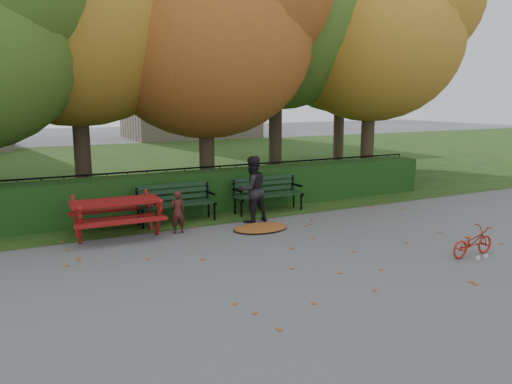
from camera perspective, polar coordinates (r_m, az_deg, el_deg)
name	(u,v)px	position (r m, az deg, el deg)	size (l,w,h in m)	color
ground	(312,258)	(9.06, 6.44, -7.53)	(90.00, 90.00, 0.00)	slate
grass_strip	(127,166)	(21.85, -14.48, 2.89)	(90.00, 90.00, 0.00)	black
building_right	(189,54)	(37.53, -7.66, 15.39)	(9.00, 6.00, 12.00)	tan
hedge	(214,190)	(12.80, -4.80, 0.18)	(13.00, 0.90, 1.00)	black
iron_fence	(203,184)	(13.52, -6.11, 0.87)	(14.00, 0.04, 1.02)	black
tree_c	(219,24)	(14.40, -4.22, 18.62)	(6.30, 6.00, 8.00)	#33241C
tree_e	(385,27)	(17.33, 14.49, 17.82)	(6.09, 5.80, 8.16)	#33241C
tree_g	(352,35)	(21.57, 10.89, 17.25)	(6.30, 6.00, 8.55)	#33241C
bench_left	(175,200)	(11.61, -9.19, -0.90)	(1.80, 0.57, 0.88)	black
bench_right	(267,191)	(12.55, 1.25, 0.10)	(1.80, 0.57, 0.88)	black
picnic_table	(116,208)	(10.65, -15.70, -1.81)	(1.83, 1.49, 0.87)	maroon
leaf_pile	(261,228)	(10.89, 0.54, -4.10)	(1.24, 0.86, 0.09)	brown
leaf_scatter	(303,253)	(9.29, 5.40, -7.00)	(9.00, 5.70, 0.01)	brown
child	(177,212)	(10.66, -8.96, -2.28)	(0.33, 0.22, 0.91)	#3F1814
adult	(252,189)	(11.43, -0.46, 0.32)	(0.75, 0.58, 1.53)	black
bicycle	(473,242)	(9.85, 23.52, -5.24)	(0.36, 1.02, 0.54)	#A31F0F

